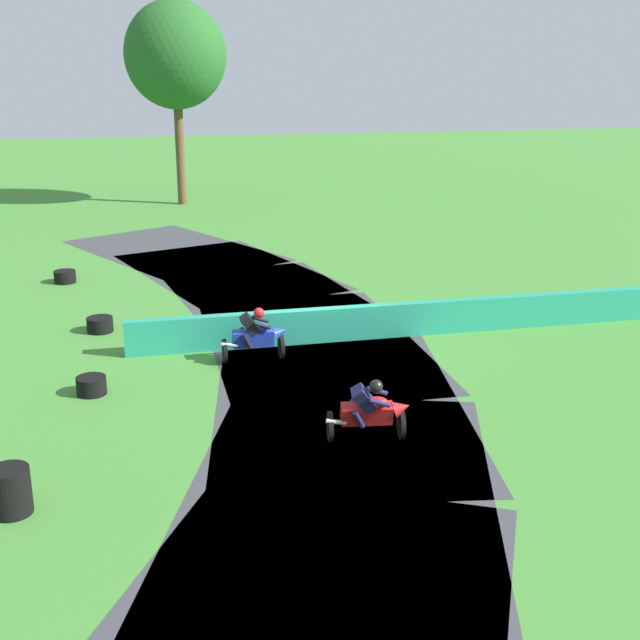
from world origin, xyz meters
The scene contains 10 objects.
ground_plane centered at (0.00, 0.00, 0.00)m, with size 120.00×120.00×0.00m, color #428433.
track_asphalt centered at (-1.29, -0.03, 0.00)m, with size 10.50×33.68×0.01m.
safety_barrier centered at (5.54, 0.13, 0.45)m, with size 0.30×20.71×0.90m, color #239375.
motorcycle_lead_red centered at (-0.05, -6.05, 0.64)m, with size 1.70×0.91×1.43m.
motorcycle_chase_blue centered at (-1.63, -1.12, 0.66)m, with size 1.68×0.71×1.42m.
tire_stack_near centered at (-6.50, -7.48, 0.40)m, with size 0.67×0.67×0.80m.
tire_stack_mid_a centered at (-5.49, -2.49, 0.20)m, with size 0.66×0.66×0.40m.
tire_stack_mid_b centered at (-5.49, 2.03, 0.20)m, with size 0.71×0.71×0.40m.
tire_stack_far centered at (-6.85, 7.59, 0.20)m, with size 0.71×0.71×0.40m.
tree_far_left centered at (-2.29, 22.45, 7.17)m, with size 4.90×4.90×9.77m.
Camera 1 is at (-4.02, -20.51, 7.19)m, focal length 47.36 mm.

